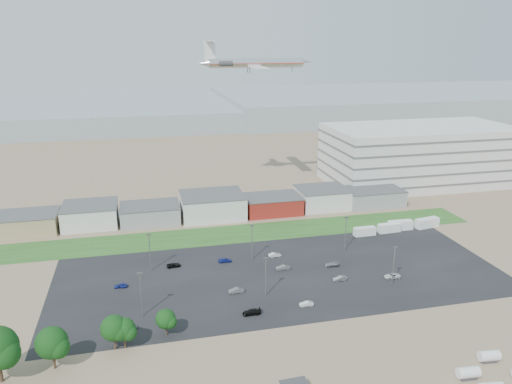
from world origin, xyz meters
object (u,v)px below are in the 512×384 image
object	(u,v)px
parked_car_0	(392,276)
parked_car_11	(275,255)
box_trailer_a	(365,231)
parked_car_9	(174,265)
airliner	(256,63)
parked_car_6	(225,260)
parked_car_10	(129,327)
parked_car_4	(236,290)
storage_tank_nw	(468,372)
parked_car_12	(332,264)
parked_car_13	(306,304)
parked_car_1	(340,279)
parked_car_5	(121,286)
parked_car_7	(283,267)
parked_car_3	(252,312)

from	to	relation	value
parked_car_0	parked_car_11	size ratio (longest dim) A/B	1.17
box_trailer_a	parked_car_9	xyz separation A→B (m)	(-62.30, -9.58, -0.81)
airliner	parked_car_0	xyz separation A→B (m)	(16.16, -88.76, -51.56)
parked_car_6	parked_car_10	bearing A→B (deg)	138.18
parked_car_4	airliner	bearing A→B (deg)	160.28
storage_tank_nw	parked_car_12	world-z (taller)	storage_tank_nw
storage_tank_nw	airliner	bearing A→B (deg)	94.39
parked_car_10	parked_car_13	bearing A→B (deg)	-94.51
parked_car_1	parked_car_12	distance (m)	8.86
parked_car_0	parked_car_6	world-z (taller)	parked_car_0
parked_car_4	parked_car_6	size ratio (longest dim) A/B	1.03
airliner	parked_car_1	xyz separation A→B (m)	(1.95, -87.03, -51.53)
parked_car_0	parked_car_12	xyz separation A→B (m)	(-13.06, 10.51, -0.01)
box_trailer_a	parked_car_5	size ratio (longest dim) A/B	2.20
parked_car_4	parked_car_6	bearing A→B (deg)	175.73
parked_car_1	parked_car_6	distance (m)	33.12
box_trailer_a	parked_car_5	bearing A→B (deg)	-166.69
parked_car_6	parked_car_11	bearing A→B (deg)	-88.69
storage_tank_nw	parked_car_4	size ratio (longest dim) A/B	1.06
parked_car_4	parked_car_6	distance (m)	18.51
parked_car_4	parked_car_11	bearing A→B (deg)	137.80
parked_car_12	parked_car_13	bearing A→B (deg)	-30.07
storage_tank_nw	box_trailer_a	size ratio (longest dim) A/B	0.58
storage_tank_nw	box_trailer_a	distance (m)	71.84
storage_tank_nw	parked_car_1	size ratio (longest dim) A/B	1.10
parked_car_0	parked_car_10	distance (m)	68.91
airliner	parked_car_5	xyz separation A→B (m)	(-54.28, -77.61, -51.60)
storage_tank_nw	parked_car_7	distance (m)	56.50
storage_tank_nw	parked_car_10	distance (m)	69.74
parked_car_7	parked_car_12	bearing A→B (deg)	82.28
parked_car_13	parked_car_1	bearing A→B (deg)	130.64
airliner	parked_car_12	bearing A→B (deg)	-86.50
parked_car_4	parked_car_5	bearing A→B (deg)	-111.68
storage_tank_nw	parked_car_4	bearing A→B (deg)	130.13
parked_car_7	parked_car_12	distance (m)	13.90
parked_car_5	parked_car_7	distance (m)	43.52
parked_car_6	parked_car_12	xyz separation A→B (m)	(28.66, -9.64, 0.03)
parked_car_0	parked_car_6	xyz separation A→B (m)	(-41.72, 20.16, -0.04)
box_trailer_a	parked_car_0	xyz separation A→B (m)	(-6.00, -29.87, -0.76)
parked_car_6	storage_tank_nw	bearing A→B (deg)	-149.49
parked_car_1	storage_tank_nw	bearing A→B (deg)	6.04
parked_car_1	parked_car_11	size ratio (longest dim) A/B	1.03
parked_car_1	parked_car_12	size ratio (longest dim) A/B	0.94
parked_car_4	parked_car_10	xyz separation A→B (m)	(-26.21, -10.86, -0.08)
parked_car_9	parked_car_12	bearing A→B (deg)	-107.85
parked_car_9	parked_car_13	size ratio (longest dim) A/B	1.15
storage_tank_nw	parked_car_4	distance (m)	55.69
storage_tank_nw	airliner	world-z (taller)	airliner
parked_car_1	parked_car_3	xyz separation A→B (m)	(-26.46, -11.11, -0.00)
parked_car_10	parked_car_11	distance (m)	50.93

